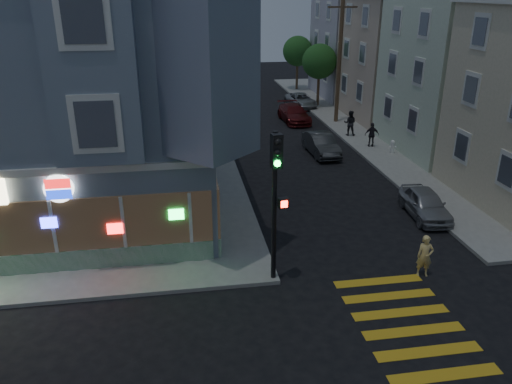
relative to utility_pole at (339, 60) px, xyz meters
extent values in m
plane|color=black|center=(-12.00, -24.00, -4.80)|extent=(120.00, 120.00, 0.00)
cube|color=gray|center=(11.00, -1.00, -4.72)|extent=(24.00, 42.00, 0.15)
cube|color=slate|center=(-18.00, -13.00, 0.85)|extent=(14.00, 14.00, 11.00)
cube|color=silver|center=(-18.00, -13.00, -0.80)|extent=(14.30, 14.30, 0.25)
cube|color=#196B33|center=(-18.00, -20.05, -4.25)|extent=(13.60, 0.12, 0.80)
cube|color=#382B1E|center=(-18.00, -20.05, -2.85)|extent=(13.60, 0.10, 2.00)
cylinder|color=white|center=(-16.40, -20.13, -1.40)|extent=(1.00, 0.12, 1.00)
cube|color=beige|center=(7.50, -8.00, 0.60)|extent=(12.00, 8.60, 10.50)
cube|color=#B5A38C|center=(7.50, 1.00, -0.15)|extent=(12.00, 8.60, 9.00)
cube|color=#9A96A5|center=(7.50, 10.00, 0.60)|extent=(12.00, 8.60, 10.50)
cylinder|color=#4C3826|center=(0.00, 0.00, -0.15)|extent=(0.30, 0.30, 9.00)
cube|color=#4C3826|center=(0.00, 0.00, 3.75)|extent=(2.20, 0.12, 0.12)
cylinder|color=#4C3826|center=(0.20, 6.00, -3.05)|extent=(0.24, 0.24, 3.20)
sphere|color=#1D4D1B|center=(0.20, 6.00, -0.85)|extent=(3.00, 3.00, 3.00)
cylinder|color=#4C3826|center=(0.20, 14.00, -3.05)|extent=(0.24, 0.24, 3.20)
sphere|color=#1D4D1B|center=(0.20, 14.00, -0.85)|extent=(3.00, 3.00, 3.00)
imported|color=#F5D47D|center=(-3.73, -22.20, -4.01)|extent=(0.65, 0.51, 1.58)
imported|color=black|center=(-0.30, -4.06, -3.77)|extent=(1.04, 0.93, 1.75)
imported|color=black|center=(0.21, -6.91, -3.86)|extent=(0.98, 0.56, 1.57)
imported|color=#999BA0|center=(-1.30, -17.40, -4.16)|extent=(1.82, 3.85, 1.27)
imported|color=#323437|center=(-3.40, -7.62, -4.12)|extent=(1.58, 4.15, 1.35)
imported|color=#591416|center=(-3.16, 0.89, -4.13)|extent=(2.07, 4.68, 1.34)
imported|color=#9BA0A5|center=(-1.30, 6.09, -4.20)|extent=(2.33, 4.43, 1.19)
cylinder|color=black|center=(-9.20, -21.70, -1.96)|extent=(0.17, 0.17, 5.37)
cube|color=black|center=(-9.20, -21.94, 0.14)|extent=(0.39, 0.36, 1.13)
sphere|color=black|center=(-9.20, -22.11, 0.49)|extent=(0.21, 0.21, 0.21)
sphere|color=black|center=(-9.20, -22.11, 0.14)|extent=(0.21, 0.21, 0.21)
sphere|color=#19F23F|center=(-9.20, -22.11, -0.22)|extent=(0.21, 0.21, 0.21)
cube|color=black|center=(-8.93, -21.89, -1.69)|extent=(0.38, 0.27, 0.34)
cube|color=#FF2614|center=(-8.93, -22.01, -1.69)|extent=(0.24, 0.02, 0.24)
cylinder|color=white|center=(0.99, -8.48, -4.33)|extent=(0.26, 0.26, 0.64)
sphere|color=white|center=(0.99, -8.48, -3.95)|extent=(0.28, 0.28, 0.28)
cylinder|color=white|center=(0.99, -8.48, -4.27)|extent=(0.48, 0.13, 0.13)
camera|label=1|loc=(-12.25, -36.81, 4.89)|focal=35.00mm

